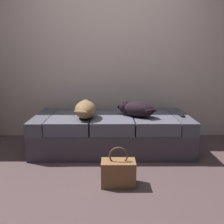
{
  "coord_description": "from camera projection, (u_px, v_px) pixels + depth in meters",
  "views": [
    {
      "loc": [
        -0.02,
        -2.03,
        1.16
      ],
      "look_at": [
        0.0,
        0.98,
        0.51
      ],
      "focal_mm": 39.01,
      "sensor_mm": 36.0,
      "label": 1
    }
  ],
  "objects": [
    {
      "name": "couch",
      "position": [
        112.0,
        132.0,
        3.19
      ],
      "size": [
        1.97,
        0.92,
        0.46
      ],
      "color": "#433C47",
      "rests_on": "ground"
    },
    {
      "name": "dog_tan",
      "position": [
        86.0,
        109.0,
        3.0
      ],
      "size": [
        0.3,
        0.62,
        0.21
      ],
      "color": "olive",
      "rests_on": "couch"
    },
    {
      "name": "ground_plane",
      "position": [
        113.0,
        189.0,
        2.23
      ],
      "size": [
        10.0,
        10.0,
        0.0
      ],
      "primitive_type": "plane",
      "color": "#513D3E"
    },
    {
      "name": "dog_dark",
      "position": [
        136.0,
        109.0,
        3.05
      ],
      "size": [
        0.51,
        0.43,
        0.19
      ],
      "color": "black",
      "rests_on": "couch"
    },
    {
      "name": "tv_remote",
      "position": [
        181.0,
        115.0,
        3.07
      ],
      "size": [
        0.06,
        0.15,
        0.02
      ],
      "primitive_type": "cube",
      "rotation": [
        0.0,
        0.0,
        0.08
      ],
      "color": "black",
      "rests_on": "couch"
    },
    {
      "name": "back_wall",
      "position": [
        112.0,
        43.0,
        3.55
      ],
      "size": [
        6.4,
        0.1,
        2.8
      ],
      "primitive_type": "cube",
      "color": "beige",
      "rests_on": "ground"
    },
    {
      "name": "handbag",
      "position": [
        118.0,
        172.0,
        2.28
      ],
      "size": [
        0.32,
        0.18,
        0.38
      ],
      "color": "brown",
      "rests_on": "ground"
    }
  ]
}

